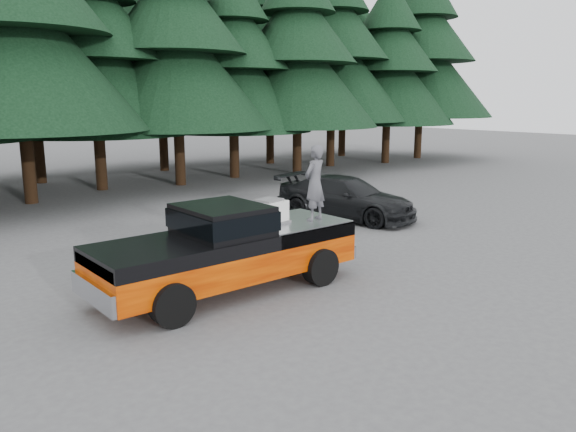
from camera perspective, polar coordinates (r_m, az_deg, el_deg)
ground at (r=12.28m, az=-1.16°, el=-7.71°), size 120.00×120.00×0.00m
pickup_truck at (r=12.19m, az=-6.20°, el=-4.64°), size 6.00×2.04×1.33m
truck_cab at (r=11.90m, az=-6.70°, el=-0.29°), size 1.66×1.90×0.59m
air_compressor at (r=12.69m, az=-1.94°, el=0.33°), size 0.84×0.75×0.50m
man_on_bed at (r=12.95m, az=2.73°, el=3.38°), size 0.72×0.56×1.75m
parked_car at (r=19.59m, az=5.90°, el=1.86°), size 3.25×5.38×1.46m
treeline at (r=27.58m, az=-24.61°, el=18.37°), size 60.15×16.05×17.50m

